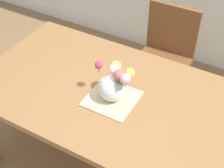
% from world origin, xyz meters
% --- Properties ---
extents(ground_plane, '(12.00, 12.00, 0.00)m').
position_xyz_m(ground_plane, '(0.00, 0.00, 0.00)').
color(ground_plane, brown).
extents(dining_table, '(1.81, 0.97, 0.73)m').
position_xyz_m(dining_table, '(0.00, 0.00, 0.65)').
color(dining_table, olive).
rests_on(dining_table, ground_plane).
extents(chair_far, '(0.42, 0.42, 0.90)m').
position_xyz_m(chair_far, '(-0.01, 0.83, 0.52)').
color(chair_far, brown).
rests_on(chair_far, ground_plane).
extents(placemat, '(0.29, 0.29, 0.01)m').
position_xyz_m(placemat, '(-0.01, -0.05, 0.74)').
color(placemat, '#CCB789').
rests_on(placemat, dining_table).
extents(flower_vase, '(0.25, 0.19, 0.23)m').
position_xyz_m(flower_vase, '(-0.00, -0.04, 0.85)').
color(flower_vase, silver).
rests_on(flower_vase, placemat).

